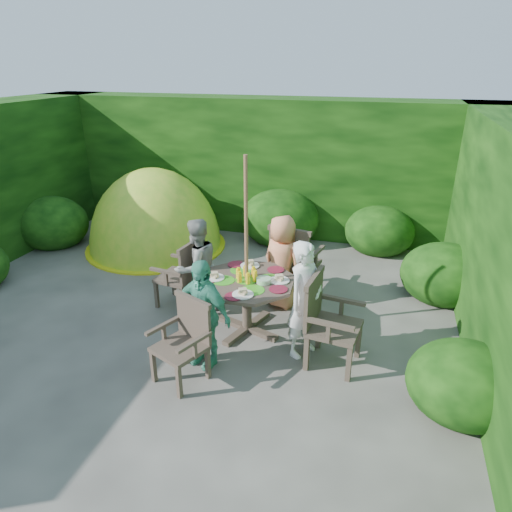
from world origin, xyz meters
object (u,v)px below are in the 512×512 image
(patio_table, at_px, (247,288))
(garden_chair_left, at_px, (182,273))
(garden_chair_front, at_px, (185,340))
(child_back, at_px, (282,262))
(parasol_pole, at_px, (246,249))
(child_right, at_px, (305,300))
(garden_chair_back, at_px, (294,261))
(child_left, at_px, (197,267))
(dome_tent, at_px, (157,246))
(garden_chair_right, at_px, (327,320))
(child_front, at_px, (203,313))

(patio_table, bearing_deg, garden_chair_left, 160.46)
(garden_chair_front, xyz_separation_m, child_back, (0.61, 1.80, 0.18))
(parasol_pole, distance_m, child_right, 0.90)
(garden_chair_back, bearing_deg, child_left, 46.16)
(patio_table, relative_size, child_right, 1.12)
(garden_chair_back, height_order, dome_tent, dome_tent)
(parasol_pole, xyz_separation_m, dome_tent, (-2.42, 2.20, -1.10))
(child_right, bearing_deg, garden_chair_right, -85.20)
(garden_chair_right, relative_size, child_right, 0.73)
(dome_tent, bearing_deg, garden_chair_back, -32.89)
(child_left, xyz_separation_m, child_back, (1.02, 0.50, -0.01))
(child_back, xyz_separation_m, child_front, (-0.52, -1.51, -0.02))
(dome_tent, bearing_deg, child_right, -47.74)
(garden_chair_front, height_order, child_right, child_right)
(garden_chair_back, bearing_deg, patio_table, 82.51)
(parasol_pole, relative_size, garden_chair_left, 2.44)
(patio_table, xyz_separation_m, child_left, (-0.76, 0.26, 0.06))
(child_left, distance_m, child_back, 1.13)
(parasol_pole, distance_m, child_left, 0.91)
(garden_chair_right, distance_m, garden_chair_back, 1.55)
(garden_chair_back, bearing_deg, child_back, 80.60)
(garden_chair_left, xyz_separation_m, garden_chair_back, (1.40, 0.66, 0.08))
(garden_chair_right, height_order, dome_tent, dome_tent)
(garden_chair_left, relative_size, garden_chair_back, 0.86)
(child_left, bearing_deg, garden_chair_front, 48.99)
(garden_chair_left, height_order, child_back, child_back)
(patio_table, distance_m, child_left, 0.81)
(garden_chair_left, distance_m, garden_chair_back, 1.55)
(garden_chair_front, xyz_separation_m, child_left, (-0.41, 1.30, 0.19))
(parasol_pole, height_order, child_back, parasol_pole)
(garden_chair_back, xyz_separation_m, child_back, (-0.10, -0.27, 0.08))
(child_left, bearing_deg, child_back, 147.84)
(child_back, bearing_deg, child_front, 98.21)
(garden_chair_right, distance_m, dome_tent, 4.33)
(garden_chair_front, bearing_deg, parasol_pole, 94.96)
(garden_chair_back, bearing_deg, dome_tent, -11.22)
(child_left, xyz_separation_m, dome_tent, (-1.66, 1.94, -0.66))
(garden_chair_back, distance_m, dome_tent, 3.07)
(garden_chair_front, distance_m, child_right, 1.38)
(parasol_pole, relative_size, garden_chair_back, 2.09)
(parasol_pole, bearing_deg, garden_chair_left, 160.41)
(garden_chair_back, relative_size, child_right, 0.77)
(child_right, bearing_deg, patio_table, 98.15)
(parasol_pole, relative_size, child_front, 1.76)
(patio_table, xyz_separation_m, garden_chair_left, (-1.04, 0.37, -0.11))
(child_left, bearing_deg, patio_table, 102.91)
(garden_chair_left, bearing_deg, child_front, 42.41)
(child_left, relative_size, child_front, 1.05)
(parasol_pole, height_order, garden_chair_right, parasol_pole)
(parasol_pole, relative_size, dome_tent, 0.77)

